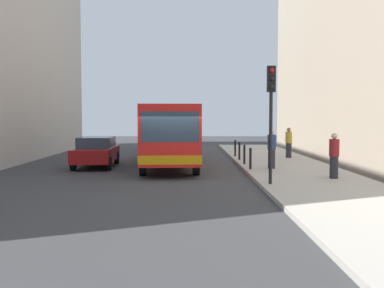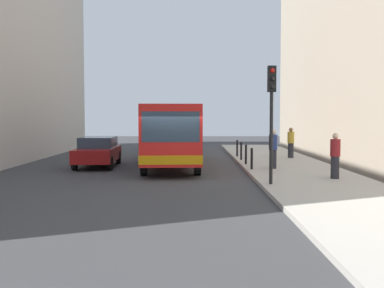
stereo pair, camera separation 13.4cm
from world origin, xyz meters
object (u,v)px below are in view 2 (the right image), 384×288
at_px(bollard_near, 250,159).
at_px(pedestrian_near_signal, 334,156).
at_px(bollard_far, 240,151).
at_px(car_behind_bus, 168,140).
at_px(bus, 169,132).
at_px(bollard_mid, 245,154).
at_px(pedestrian_far_sidewalk, 289,143).
at_px(pedestrian_mid_sidewalk, 272,149).
at_px(bollard_farthest, 236,148).
at_px(car_beside_bus, 97,151).
at_px(traffic_light, 270,102).

distance_m(bollard_near, pedestrian_near_signal, 4.22).
bearing_deg(bollard_far, car_behind_bus, 117.13).
bearing_deg(car_behind_bus, bus, 97.41).
bearing_deg(bus, bollard_far, -160.17).
distance_m(bollard_mid, pedestrian_far_sidewalk, 4.61).
height_order(bollard_mid, pedestrian_far_sidewalk, pedestrian_far_sidewalk).
height_order(bollard_near, pedestrian_near_signal, pedestrian_near_signal).
relative_size(pedestrian_near_signal, pedestrian_mid_sidewalk, 0.98).
distance_m(bollard_near, pedestrian_far_sidewalk, 6.53).
height_order(car_behind_bus, pedestrian_mid_sidewalk, pedestrian_mid_sidewalk).
relative_size(bollard_near, bollard_farthest, 1.00).
xyz_separation_m(bollard_mid, bollard_farthest, (0.00, 4.57, 0.00)).
distance_m(car_behind_bus, bollard_mid, 11.40).
height_order(bus, bollard_far, bus).
relative_size(car_beside_bus, bollard_far, 4.68).
relative_size(bollard_farthest, pedestrian_far_sidewalk, 0.56).
bearing_deg(car_behind_bus, pedestrian_far_sidewalk, 140.08).
distance_m(bollard_mid, bollard_farthest, 4.57).
bearing_deg(bollard_farthest, car_beside_bus, -149.25).
bearing_deg(pedestrian_near_signal, bus, -111.88).
relative_size(traffic_light, pedestrian_near_signal, 2.37).
bearing_deg(pedestrian_far_sidewalk, car_beside_bus, 55.94).
height_order(bollard_farthest, pedestrian_near_signal, pedestrian_near_signal).
xyz_separation_m(traffic_light, bollard_near, (-0.10, 4.58, -2.38)).
distance_m(car_behind_bus, bollard_far, 9.32).
bearing_deg(bollard_far, pedestrian_mid_sidewalk, -76.84).
relative_size(bollard_near, pedestrian_mid_sidewalk, 0.54).
bearing_deg(traffic_light, pedestrian_near_signal, 27.99).
bearing_deg(bollard_farthest, bus, -134.32).
xyz_separation_m(bollard_near, bollard_farthest, (0.00, 6.86, 0.00)).
distance_m(pedestrian_mid_sidewalk, pedestrian_far_sidewalk, 5.85).
xyz_separation_m(bollard_farthest, pedestrian_far_sidewalk, (2.94, -1.03, 0.38)).
bearing_deg(bollard_near, pedestrian_far_sidewalk, 63.26).
xyz_separation_m(bus, bollard_near, (3.75, -3.02, -1.10)).
bearing_deg(bollard_mid, traffic_light, -89.17).
height_order(traffic_light, bollard_far, traffic_light).
bearing_deg(traffic_light, bollard_far, 90.63).
height_order(traffic_light, bollard_farthest, traffic_light).
bearing_deg(car_behind_bus, pedestrian_mid_sidewalk, 117.18).
bearing_deg(pedestrian_far_sidewalk, bollard_far, 61.11).
bearing_deg(bus, bollard_farthest, -136.98).
height_order(car_behind_bus, pedestrian_far_sidewalk, pedestrian_far_sidewalk).
bearing_deg(pedestrian_mid_sidewalk, car_behind_bus, -37.86).
bearing_deg(pedestrian_mid_sidewalk, bus, -0.26).
height_order(bus, traffic_light, traffic_light).
xyz_separation_m(bus, bollard_far, (3.75, 1.55, -1.10)).
xyz_separation_m(car_behind_bus, pedestrian_mid_sidewalk, (5.25, -12.55, 0.25)).
bearing_deg(bollard_near, pedestrian_near_signal, -48.96).
bearing_deg(bollard_farthest, bollard_near, -90.00).
bearing_deg(pedestrian_near_signal, bollard_far, -138.70).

